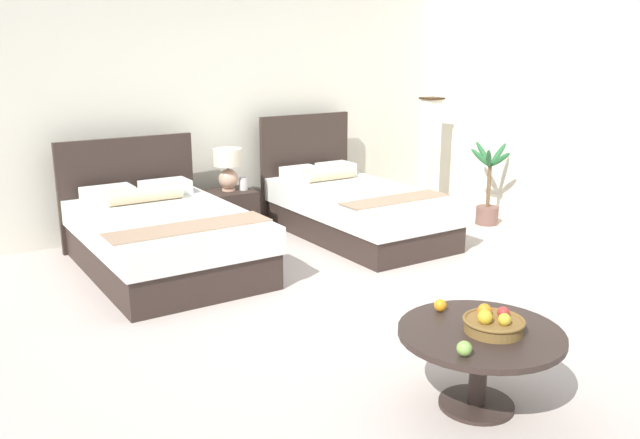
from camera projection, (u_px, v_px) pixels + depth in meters
ground_plane at (362, 304)px, 5.40m from camera, size 9.78×9.49×0.02m
wall_back at (212, 102)px, 7.46m from camera, size 9.78×0.12×2.81m
wall_side_right at (585, 106)px, 6.94m from camera, size 0.12×5.09×2.81m
bed_near_window at (163, 237)px, 6.15m from camera, size 1.43×2.11×1.12m
bed_near_corner at (354, 208)px, 7.26m from camera, size 1.22×2.22×1.23m
nightstand at (230, 212)px, 7.34m from camera, size 0.50×0.49×0.48m
table_lamp at (228, 165)px, 7.23m from camera, size 0.32×0.32×0.46m
vase at (243, 184)px, 7.31m from camera, size 0.09×0.09×0.14m
coffee_table at (480, 346)px, 3.77m from camera, size 0.93×0.93×0.47m
fruit_bowl at (493, 323)px, 3.72m from camera, size 0.35×0.35×0.15m
loose_apple at (464, 349)px, 3.43m from camera, size 0.08×0.08×0.08m
loose_orange at (440, 305)px, 4.01m from camera, size 0.08×0.08×0.08m
floor_lamp_corner at (430, 154)px, 8.37m from camera, size 0.23×0.23×1.40m
potted_palm at (488, 197)px, 7.70m from camera, size 0.48×0.57×0.95m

